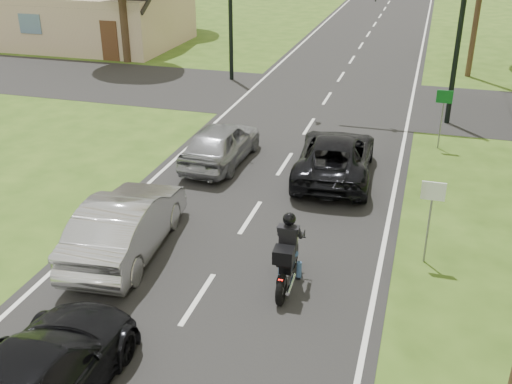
% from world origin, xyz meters
% --- Properties ---
extents(ground, '(140.00, 140.00, 0.00)m').
position_xyz_m(ground, '(0.00, 0.00, 0.00)').
color(ground, '#304D15').
rests_on(ground, ground).
extents(road, '(8.00, 100.00, 0.01)m').
position_xyz_m(road, '(0.00, 10.00, 0.01)').
color(road, black).
rests_on(road, ground).
extents(cross_road, '(60.00, 7.00, 0.01)m').
position_xyz_m(cross_road, '(0.00, 16.00, 0.01)').
color(cross_road, black).
rests_on(cross_road, ground).
extents(motorcycle_rider, '(0.60, 2.14, 1.84)m').
position_xyz_m(motorcycle_rider, '(1.75, 1.06, 0.72)').
color(motorcycle_rider, black).
rests_on(motorcycle_rider, ground).
extents(dark_suv, '(2.60, 5.08, 1.37)m').
position_xyz_m(dark_suv, '(1.76, 7.46, 0.70)').
color(dark_suv, black).
rests_on(dark_suv, road).
extents(silver_sedan, '(2.04, 4.78, 1.53)m').
position_xyz_m(silver_sedan, '(-2.39, 1.42, 0.78)').
color(silver_sedan, '#B0B1B5').
rests_on(silver_sedan, road).
extents(silver_suv, '(1.81, 4.22, 1.42)m').
position_xyz_m(silver_suv, '(-2.08, 7.50, 0.72)').
color(silver_suv, '#929399').
rests_on(silver_suv, road).
extents(dark_car_behind, '(2.12, 4.88, 1.40)m').
position_xyz_m(dark_car_behind, '(-1.35, -3.81, 0.71)').
color(dark_car_behind, black).
rests_on(dark_car_behind, road).
extents(traffic_signal, '(6.38, 0.44, 6.00)m').
position_xyz_m(traffic_signal, '(3.34, 14.00, 4.14)').
color(traffic_signal, black).
rests_on(traffic_signal, ground).
extents(signal_pole_far, '(0.20, 0.20, 6.00)m').
position_xyz_m(signal_pole_far, '(-5.20, 18.00, 3.00)').
color(signal_pole_far, black).
rests_on(signal_pole_far, ground).
extents(sign_white, '(0.55, 0.07, 2.12)m').
position_xyz_m(sign_white, '(4.70, 2.98, 1.60)').
color(sign_white, slate).
rests_on(sign_white, ground).
extents(sign_green, '(0.55, 0.07, 2.12)m').
position_xyz_m(sign_green, '(4.90, 10.98, 1.60)').
color(sign_green, slate).
rests_on(sign_green, ground).
extents(house, '(10.20, 8.00, 4.84)m').
position_xyz_m(house, '(-16.00, 24.00, 1.77)').
color(house, tan).
rests_on(house, ground).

